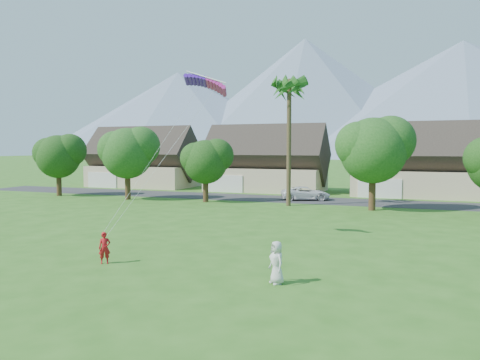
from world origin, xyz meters
The scene contains 10 objects.
ground centered at (0.00, 0.00, 0.00)m, with size 500.00×500.00×0.00m, color #2D6019.
street centered at (0.00, 34.00, 0.01)m, with size 90.00×7.00×0.01m, color #2D2D30.
kite_flyer centered at (-4.45, 2.93, 0.79)m, with size 0.57×0.38×1.57m, color #B21419.
watcher centered at (4.46, 2.69, 0.91)m, with size 0.89×0.58×1.82m, color silver.
parked_car centered at (-1.57, 34.00, 0.74)m, with size 2.45×5.31×1.48m, color silver.
mountain_ridge centered at (10.40, 260.00, 29.07)m, with size 540.00×240.00×70.00m.
houses_row centered at (0.49, 42.99, 3.44)m, with size 72.75×8.19×8.86m.
tree_row centered at (-1.14, 27.92, 4.89)m, with size 62.27×6.67×8.45m.
fan_palm centered at (-2.00, 28.50, 11.80)m, with size 3.00×3.00×13.80m.
parafoil_kite centered at (-2.21, 10.11, 9.69)m, with size 2.81×1.24×0.50m.
Camera 1 is at (9.98, -15.93, 5.74)m, focal length 35.00 mm.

